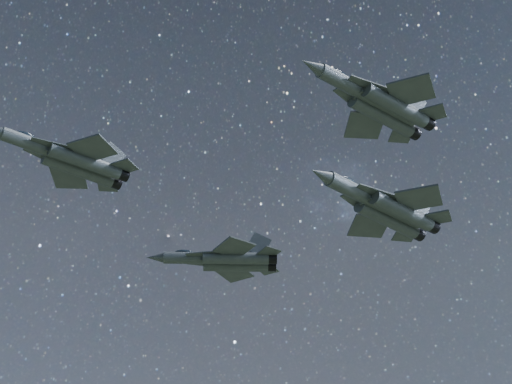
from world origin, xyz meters
name	(u,v)px	position (x,y,z in m)	size (l,w,h in m)	color
jet_lead	(71,159)	(-18.52, 6.23, 143.20)	(16.28, 11.12, 4.09)	#343C41
jet_left	(225,260)	(1.40, 14.47, 139.44)	(16.08, 10.73, 4.08)	#343C41
jet_right	(379,104)	(7.04, -13.03, 143.24)	(16.10, 10.93, 4.05)	#343C41
jet_slot	(385,208)	(16.33, 2.17, 142.81)	(19.68, 13.22, 4.97)	#343C41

